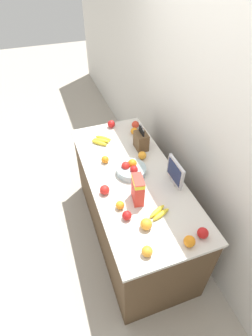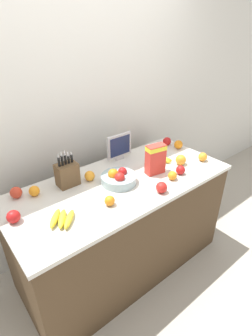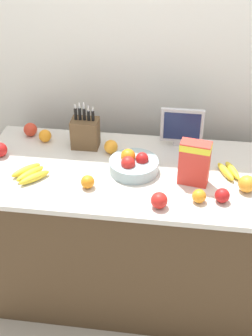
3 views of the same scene
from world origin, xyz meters
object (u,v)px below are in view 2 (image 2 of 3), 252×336
orange_front_left (203,157)px  orange_front_center (181,160)px  apple_rear (180,170)px  cereal_box (156,158)px  orange_near_bowl (34,191)px  small_monitor (119,146)px  orange_back_center (110,201)px  apple_middle (13,217)px  orange_mid_left (178,145)px  fruit_bowl (118,178)px  apple_front (167,141)px  banana_bunch_right (162,159)px  banana_bunch_left (62,219)px  orange_mid_right (172,176)px  apple_rightmost (16,193)px  knife_block (67,174)px  orange_front_right (90,176)px  apple_leftmost (162,187)px

orange_front_left → orange_front_center: orange_front_center is taller
apple_rear → cereal_box: bearing=135.6°
orange_near_bowl → orange_front_center: orange_front_center is taller
small_monitor → orange_back_center: size_ratio=3.48×
apple_middle → orange_mid_left: 1.61m
fruit_bowl → apple_rear: (0.47, -0.21, -0.01)m
orange_front_left → orange_front_center: (-0.20, 0.08, 0.01)m
apple_rear → fruit_bowl: bearing=156.1°
apple_front → orange_back_center: 1.11m
banana_bunch_right → orange_back_center: 0.77m
banana_bunch_left → apple_middle: size_ratio=2.67×
apple_middle → orange_mid_right: bearing=-13.7°
fruit_bowl → orange_front_left: size_ratio=3.49×
banana_bunch_right → apple_rear: 0.25m
apple_rightmost → orange_mid_right: (1.03, -0.53, -0.01)m
banana_bunch_right → orange_mid_left: 0.33m
apple_rear → orange_back_center: size_ratio=1.05×
small_monitor → fruit_bowl: (-0.25, -0.31, -0.09)m
small_monitor → orange_back_center: bearing=-133.4°
banana_bunch_right → orange_back_center: size_ratio=2.65×
apple_front → orange_near_bowl: (-1.37, -0.01, -0.00)m
cereal_box → orange_front_left: size_ratio=3.16×
small_monitor → orange_front_left: small_monitor is taller
apple_rear → apple_front: size_ratio=0.91×
banana_bunch_right → orange_mid_right: bearing=-121.1°
banana_bunch_left → apple_rightmost: bearing=107.0°
apple_front → orange_mid_left: size_ratio=0.98×
apple_rightmost → orange_mid_right: size_ratio=1.17×
knife_block → apple_front: (1.12, 0.03, -0.05)m
orange_front_right → orange_near_bowl: 0.42m
small_monitor → orange_mid_right: bearing=-78.3°
orange_front_right → apple_leftmost: bearing=-55.9°
orange_near_bowl → apple_rightmost: bearing=152.5°
banana_bunch_right → apple_rear: apple_rear is taller
orange_mid_left → apple_front: bearing=102.8°
apple_leftmost → apple_rear: size_ratio=1.11×
orange_mid_left → apple_rightmost: bearing=173.5°
banana_bunch_left → apple_rear: apple_rear is taller
apple_middle → orange_near_bowl: 0.29m
cereal_box → orange_back_center: 0.56m
apple_middle → orange_mid_left: same height
banana_bunch_left → apple_rear: 1.02m
apple_front → orange_back_center: bearing=-156.9°
cereal_box → orange_mid_left: 0.55m
cereal_box → fruit_bowl: size_ratio=0.91×
apple_front → apple_rear: bearing=-125.7°
apple_rightmost → orange_mid_right: bearing=-27.0°
orange_back_center → orange_near_bowl: (-0.35, 0.43, 0.00)m
apple_rightmost → orange_back_center: 0.67m
orange_back_center → orange_mid_right: 0.58m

